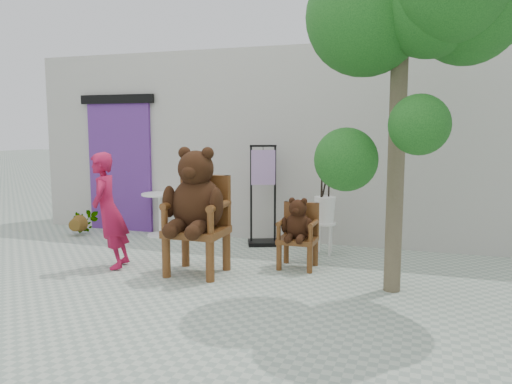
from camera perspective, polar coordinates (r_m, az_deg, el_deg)
ground_plane at (r=5.48m, az=-3.32°, el=-11.43°), size 60.00×60.00×0.00m
back_wall at (r=8.15m, az=4.73°, el=5.44°), size 9.00×1.00×3.00m
doorway at (r=8.91m, az=-15.27°, el=3.20°), size 1.40×0.11×2.33m
chair_big at (r=6.03m, az=-6.80°, el=-1.32°), size 0.76×0.81×1.54m
chair_small at (r=6.32m, az=4.84°, el=-4.01°), size 0.47×0.48×0.90m
person at (r=6.53m, az=-16.48°, el=-2.09°), size 0.49×0.61×1.46m
cafe_table at (r=8.33m, az=-10.88°, el=-1.95°), size 0.60×0.60×0.70m
display_stand at (r=7.52m, az=0.81°, el=-1.70°), size 0.55×0.49×1.51m
stool_bucket at (r=7.01m, az=7.87°, el=-1.94°), size 0.32×0.32×1.45m
tree at (r=5.44m, az=19.78°, el=19.13°), size 2.24×1.82×3.64m
potted_plant at (r=8.80m, az=-19.25°, el=-3.07°), size 0.49×0.45×0.48m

